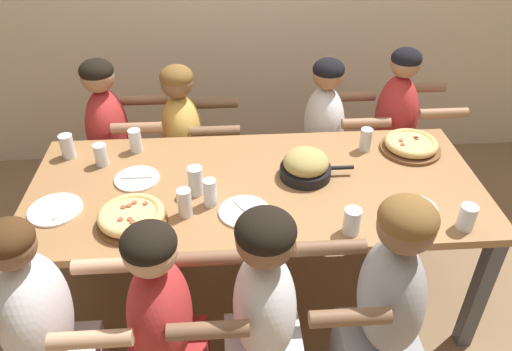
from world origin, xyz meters
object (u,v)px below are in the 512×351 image
drinking_glass_b (196,182)px  diner_far_right (392,144)px  pizza_board_main (132,217)px  drinking_glass_d (366,141)px  diner_near_midleft (164,341)px  empty_plate_d (55,210)px  drinking_glass_a (210,194)px  diner_far_midright (322,149)px  diner_near_left (48,346)px  pizza_board_second (411,145)px  skillet_bowl (306,166)px  diner_near_midright (383,323)px  diner_far_left (113,154)px  drinking_glass_e (185,204)px  drinking_glass_c (136,142)px  drinking_glass_i (467,219)px  drinking_glass_g (68,147)px  empty_plate_c (244,212)px  diner_far_midleft (185,155)px  empty_plate_a (416,208)px  diner_near_center (263,331)px  drinking_glass_h (101,155)px  empty_plate_b (137,179)px  drinking_glass_f (352,222)px

drinking_glass_b → diner_far_right: 1.43m
pizza_board_main → drinking_glass_d: drinking_glass_d is taller
drinking_glass_b → drinking_glass_d: 0.94m
pizza_board_main → diner_far_right: size_ratio=0.27×
diner_near_midleft → empty_plate_d: bearing=42.8°
drinking_glass_a → diner_far_midright: diner_far_midright is taller
drinking_glass_b → diner_near_left: (-0.58, -0.63, -0.30)m
pizza_board_second → drinking_glass_b: 1.16m
skillet_bowl → diner_near_midright: 0.82m
diner_near_midright → diner_far_right: bearing=-17.8°
diner_far_left → diner_near_midright: (1.30, -1.37, 0.02)m
drinking_glass_a → diner_near_left: diner_near_left is taller
drinking_glass_e → pizza_board_main: bearing=-169.7°
drinking_glass_c → drinking_glass_i: size_ratio=1.08×
drinking_glass_g → drinking_glass_i: bearing=-20.6°
pizza_board_main → empty_plate_c: bearing=4.2°
diner_far_midleft → diner_near_midright: 1.62m
empty_plate_a → diner_near_center: size_ratio=0.17×
empty_plate_a → empty_plate_c: same height
drinking_glass_i → diner_far_left: bearing=148.0°
skillet_bowl → drinking_glass_a: 0.50m
diner_far_left → pizza_board_second: bearing=75.4°
pizza_board_main → diner_near_left: 0.60m
pizza_board_main → drinking_glass_i: size_ratio=2.65×
skillet_bowl → diner_far_midleft: size_ratio=0.34×
empty_plate_d → drinking_glass_b: 0.64m
diner_near_midleft → diner_near_center: bearing=-90.0°
diner_far_left → drinking_glass_h: bearing=7.7°
diner_far_midright → drinking_glass_c: bearing=-72.3°
drinking_glass_i → diner_near_midleft: size_ratio=0.11×
empty_plate_a → drinking_glass_i: drinking_glass_i is taller
pizza_board_main → diner_near_center: 0.74m
empty_plate_d → diner_near_left: size_ratio=0.21×
pizza_board_main → drinking_glass_g: size_ratio=2.42×
drinking_glass_a → diner_far_midright: bearing=50.6°
diner_near_midleft → drinking_glass_e: bearing=-9.9°
drinking_glass_a → drinking_glass_c: drinking_glass_a is taller
diner_far_midleft → drinking_glass_g: bearing=-55.9°
pizza_board_second → drinking_glass_a: size_ratio=2.38×
drinking_glass_i → diner_far_right: bearing=88.2°
diner_far_midleft → diner_far_left: size_ratio=0.96×
pizza_board_main → empty_plate_a: (1.26, 0.01, -0.03)m
empty_plate_b → drinking_glass_g: 0.45m
pizza_board_second → drinking_glass_d: drinking_glass_d is taller
empty_plate_d → drinking_glass_a: (0.70, 0.00, 0.05)m
drinking_glass_b → diner_far_right: diner_far_right is taller
drinking_glass_e → drinking_glass_f: drinking_glass_e is taller
skillet_bowl → drinking_glass_d: bearing=32.1°
pizza_board_second → drinking_glass_c: (-1.45, 0.09, 0.02)m
diner_far_right → diner_near_midright: size_ratio=0.99×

